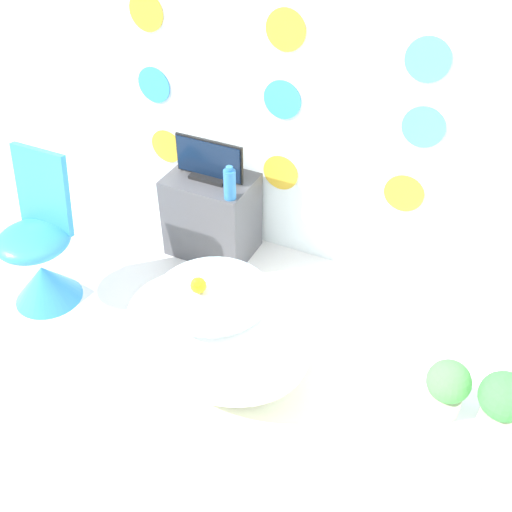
# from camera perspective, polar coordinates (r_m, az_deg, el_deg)

# --- Properties ---
(wall_back_dotted) EXTENTS (4.25, 0.05, 2.60)m
(wall_back_dotted) POSITION_cam_1_polar(r_m,az_deg,el_deg) (3.16, 2.50, 20.41)
(wall_back_dotted) COLOR white
(wall_back_dotted) RESTS_ON ground_plane
(rug) EXTENTS (1.39, 0.91, 0.01)m
(rug) POSITION_cam_1_polar(r_m,az_deg,el_deg) (2.91, -4.69, -13.22)
(rug) COLOR silver
(rug) RESTS_ON ground_plane
(bathtub) EXTENTS (0.91, 0.63, 0.56)m
(bathtub) POSITION_cam_1_polar(r_m,az_deg,el_deg) (2.78, -3.90, -7.57)
(bathtub) COLOR white
(bathtub) RESTS_ON ground_plane
(rubber_duck) EXTENTS (0.07, 0.08, 0.08)m
(rubber_duck) POSITION_cam_1_polar(r_m,az_deg,el_deg) (2.56, -5.55, -2.75)
(rubber_duck) COLOR yellow
(rubber_duck) RESTS_ON bathtub
(chair) EXTENTS (0.39, 0.39, 0.85)m
(chair) POSITION_cam_1_polar(r_m,az_deg,el_deg) (3.42, -19.80, -0.27)
(chair) COLOR #338CE0
(chair) RESTS_ON ground_plane
(tv_cabinet) EXTENTS (0.50, 0.36, 0.51)m
(tv_cabinet) POSITION_cam_1_polar(r_m,az_deg,el_deg) (3.58, -4.22, 3.93)
(tv_cabinet) COLOR #4C4C51
(tv_cabinet) RESTS_ON ground_plane
(tv) EXTENTS (0.42, 0.12, 0.24)m
(tv) POSITION_cam_1_polar(r_m,az_deg,el_deg) (3.39, -4.49, 8.91)
(tv) COLOR black
(tv) RESTS_ON tv_cabinet
(vase) EXTENTS (0.07, 0.07, 0.19)m
(vase) POSITION_cam_1_polar(r_m,az_deg,el_deg) (3.21, -2.52, 6.87)
(vase) COLOR #2D72B7
(vase) RESTS_ON tv_cabinet
(side_table) EXTENTS (0.39, 0.29, 0.53)m
(side_table) POSITION_cam_1_polar(r_m,az_deg,el_deg) (2.39, 18.71, -16.16)
(side_table) COLOR silver
(side_table) RESTS_ON ground_plane
(potted_plant_left) EXTENTS (0.15, 0.15, 0.23)m
(potted_plant_left) POSITION_cam_1_polar(r_m,az_deg,el_deg) (2.19, 17.75, -11.80)
(potted_plant_left) COLOR beige
(potted_plant_left) RESTS_ON side_table
(potted_plant_right) EXTENTS (0.17, 0.17, 0.25)m
(potted_plant_right) POSITION_cam_1_polar(r_m,az_deg,el_deg) (2.19, 22.43, -12.67)
(potted_plant_right) COLOR beige
(potted_plant_right) RESTS_ON side_table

